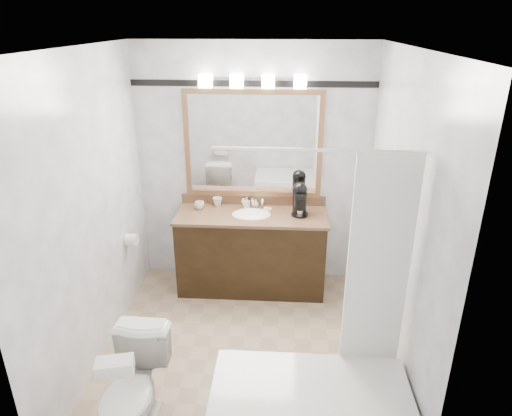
% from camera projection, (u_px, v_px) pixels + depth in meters
% --- Properties ---
extents(room, '(2.42, 2.62, 2.52)m').
position_uv_depth(room, '(241.00, 219.00, 3.52)').
color(room, tan).
rests_on(room, ground).
extents(vanity, '(1.53, 0.58, 0.97)m').
position_uv_depth(vanity, '(252.00, 250.00, 4.77)').
color(vanity, black).
rests_on(vanity, ground).
extents(mirror, '(1.40, 0.04, 1.10)m').
position_uv_depth(mirror, '(253.00, 145.00, 4.61)').
color(mirror, '#936742').
rests_on(mirror, room).
extents(vanity_light_bar, '(1.02, 0.14, 0.12)m').
position_uv_depth(vanity_light_bar, '(252.00, 81.00, 4.31)').
color(vanity_light_bar, silver).
rests_on(vanity_light_bar, room).
extents(accent_stripe, '(2.40, 0.01, 0.06)m').
position_uv_depth(accent_stripe, '(253.00, 84.00, 4.39)').
color(accent_stripe, black).
rests_on(accent_stripe, room).
extents(bathtub, '(1.30, 0.75, 1.96)m').
position_uv_depth(bathtub, '(313.00, 408.00, 3.03)').
color(bathtub, white).
rests_on(bathtub, ground).
extents(tp_roll, '(0.11, 0.12, 0.12)m').
position_uv_depth(tp_roll, '(131.00, 240.00, 4.41)').
color(tp_roll, white).
rests_on(tp_roll, room).
extents(toilet, '(0.42, 0.71, 0.72)m').
position_uv_depth(toilet, '(133.00, 392.00, 3.06)').
color(toilet, white).
rests_on(toilet, ground).
extents(tissue_box, '(0.24, 0.17, 0.09)m').
position_uv_depth(tissue_box, '(115.00, 367.00, 2.72)').
color(tissue_box, white).
rests_on(tissue_box, toilet).
extents(coffee_maker, '(0.17, 0.21, 0.33)m').
position_uv_depth(coffee_maker, '(300.00, 198.00, 4.56)').
color(coffee_maker, black).
rests_on(coffee_maker, vanity).
extents(cup_left, '(0.13, 0.13, 0.08)m').
position_uv_depth(cup_left, '(200.00, 205.00, 4.73)').
color(cup_left, white).
rests_on(cup_left, vanity).
extents(cup_right, '(0.11, 0.11, 0.09)m').
position_uv_depth(cup_right, '(217.00, 202.00, 4.80)').
color(cup_right, white).
rests_on(cup_right, vanity).
extents(soap_bottle_a, '(0.07, 0.07, 0.11)m').
position_uv_depth(soap_bottle_a, '(247.00, 203.00, 4.75)').
color(soap_bottle_a, white).
rests_on(soap_bottle_a, vanity).
extents(soap_bottle_b, '(0.07, 0.07, 0.08)m').
position_uv_depth(soap_bottle_b, '(256.00, 203.00, 4.78)').
color(soap_bottle_b, white).
rests_on(soap_bottle_b, vanity).
extents(soap_bar, '(0.09, 0.07, 0.02)m').
position_uv_depth(soap_bar, '(268.00, 209.00, 4.71)').
color(soap_bar, beige).
rests_on(soap_bar, vanity).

